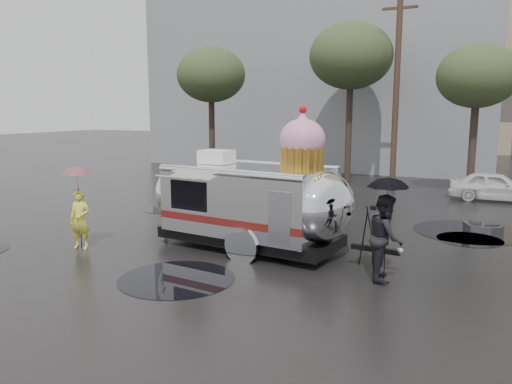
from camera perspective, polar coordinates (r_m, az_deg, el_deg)
The scene contains 14 objects.
ground at distance 13.03m, azimuth -7.71°, elevation -7.23°, with size 120.00×120.00×0.00m, color black.
puddles at distance 14.82m, azimuth 3.10°, elevation -5.09°, with size 14.71×10.89×0.01m.
grey_building at distance 36.19m, azimuth 8.33°, elevation 13.76°, with size 22.00×12.00×13.00m, color slate.
utility_pole at distance 24.80m, azimuth 15.75°, elevation 11.18°, with size 1.60×0.28×9.00m.
tree_left at distance 27.28m, azimuth -5.16°, elevation 13.12°, with size 3.64×3.64×6.95m.
tree_mid at distance 26.45m, azimuth 10.80°, elevation 14.97°, with size 4.20×4.20×8.03m.
tree_right at distance 23.44m, azimuth 23.98°, elevation 11.92°, with size 3.36×3.36×6.42m.
barricade_row at distance 24.09m, azimuth -5.72°, elevation 1.78°, with size 4.30×0.80×1.00m.
airstream_trailer at distance 13.27m, azimuth -0.46°, elevation -0.79°, with size 7.19×2.95×3.88m.
person_left at distance 14.20m, azimuth -19.46°, elevation -2.98°, with size 0.57×0.38×1.60m, color #E7EA43.
umbrella_pink at distance 14.01m, azimuth -19.71°, elevation 1.46°, with size 1.06×1.06×2.27m.
person_right at distance 11.31m, azimuth 14.59°, elevation -5.04°, with size 0.91×0.51×1.90m, color black.
umbrella_black at distance 11.11m, azimuth 14.79°, elevation -0.16°, with size 1.11×1.11×2.31m.
tripod at distance 12.25m, azimuth 13.18°, elevation -4.30°, with size 0.59×0.59×1.47m.
Camera 1 is at (6.94, -10.38, 3.72)m, focal length 35.00 mm.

